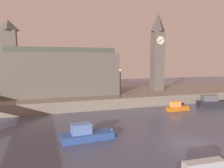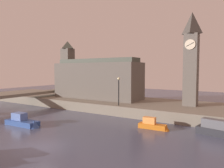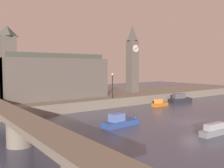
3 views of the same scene
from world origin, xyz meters
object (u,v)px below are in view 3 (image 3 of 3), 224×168
at_px(clock_tower, 132,58).
at_px(boat_patrol_orange, 161,104).
at_px(boat_barge_dark, 182,99).
at_px(boat_tour_blue, 124,121).
at_px(boat_cruiser_grey, 219,130).
at_px(streetlamp, 112,83).
at_px(parliament_hall, 53,76).

relative_size(clock_tower, boat_patrol_orange, 3.72).
bearing_deg(boat_barge_dark, boat_tour_blue, -158.92).
xyz_separation_m(boat_patrol_orange, boat_cruiser_grey, (-8.41, -15.41, -0.00)).
xyz_separation_m(streetlamp, boat_tour_blue, (-6.64, -11.14, -3.60)).
bearing_deg(boat_cruiser_grey, boat_tour_blue, 122.41).
relative_size(streetlamp, boat_cruiser_grey, 0.82).
xyz_separation_m(clock_tower, boat_patrol_orange, (-1.92, -9.58, -8.08)).
bearing_deg(boat_patrol_orange, boat_barge_dark, 8.52).
relative_size(clock_tower, boat_tour_blue, 2.57).
relative_size(clock_tower, boat_barge_dark, 2.57).
bearing_deg(parliament_hall, clock_tower, 0.69).
xyz_separation_m(parliament_hall, boat_barge_dark, (22.24, -8.33, -4.57)).
xyz_separation_m(clock_tower, boat_tour_blue, (-15.70, -16.52, -8.06)).
distance_m(streetlamp, boat_barge_dark, 14.83).
height_order(parliament_hall, boat_cruiser_grey, parliament_hall).
height_order(parliament_hall, boat_tour_blue, parliament_hall).
height_order(clock_tower, boat_barge_dark, clock_tower).
distance_m(parliament_hall, boat_tour_blue, 17.05).
bearing_deg(boat_barge_dark, streetlamp, 167.34).
height_order(clock_tower, parliament_hall, clock_tower).
bearing_deg(boat_tour_blue, boat_barge_dark, 21.08).
bearing_deg(parliament_hall, boat_barge_dark, -20.55).
distance_m(boat_tour_blue, boat_patrol_orange, 15.43).
distance_m(streetlamp, boat_cruiser_grey, 19.97).
relative_size(boat_tour_blue, boat_patrol_orange, 1.45).
relative_size(clock_tower, boat_cruiser_grey, 2.68).
relative_size(streetlamp, boat_patrol_orange, 1.14).
distance_m(clock_tower, boat_tour_blue, 24.18).
relative_size(parliament_hall, boat_barge_dark, 3.23).
relative_size(streetlamp, boat_barge_dark, 0.79).
distance_m(boat_tour_blue, boat_cruiser_grey, 10.02).
distance_m(boat_patrol_orange, boat_barge_dark, 7.00).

